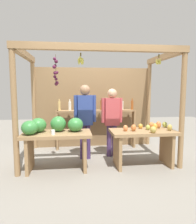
# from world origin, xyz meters

# --- Properties ---
(ground_plane) EXTENTS (12.00, 12.00, 0.00)m
(ground_plane) POSITION_xyz_m (0.00, 0.00, 0.00)
(ground_plane) COLOR gray
(ground_plane) RESTS_ON ground
(market_stall) EXTENTS (3.18, 1.86, 2.32)m
(market_stall) POSITION_xyz_m (-0.00, 0.41, 1.34)
(market_stall) COLOR #99754C
(market_stall) RESTS_ON ground
(fruit_counter_left) EXTENTS (1.29, 0.64, 1.02)m
(fruit_counter_left) POSITION_xyz_m (-0.90, -0.64, 0.69)
(fruit_counter_left) COLOR #99754C
(fruit_counter_left) RESTS_ON ground
(fruit_counter_right) EXTENTS (1.29, 0.65, 0.87)m
(fruit_counter_right) POSITION_xyz_m (0.86, -0.65, 0.55)
(fruit_counter_right) COLOR #99754C
(fruit_counter_right) RESTS_ON ground
(bottle_shelf_unit) EXTENTS (2.04, 0.22, 1.35)m
(bottle_shelf_unit) POSITION_xyz_m (0.06, 0.66, 0.81)
(bottle_shelf_unit) COLOR #99754C
(bottle_shelf_unit) RESTS_ON ground
(vendor_man) EXTENTS (0.48, 0.22, 1.63)m
(vendor_man) POSITION_xyz_m (-0.28, -0.12, 0.98)
(vendor_man) COLOR #432E64
(vendor_man) RESTS_ON ground
(vendor_woman) EXTENTS (0.48, 0.21, 1.55)m
(vendor_woman) POSITION_xyz_m (0.34, -0.01, 0.92)
(vendor_woman) COLOR #493362
(vendor_woman) RESTS_ON ground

